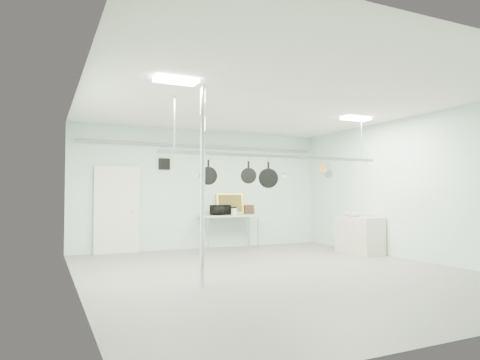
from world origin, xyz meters
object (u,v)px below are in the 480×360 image
chrome_pole (202,185)px  fruit_bowl (353,215)px  skillet_right (268,175)px  pot_rack (278,155)px  microwave (220,210)px  skillet_mid (249,172)px  prep_table (229,218)px  side_cabinet (359,235)px  skillet_left (208,172)px  coffee_canister (234,212)px

chrome_pole → fruit_bowl: (4.75, 2.11, -0.65)m
skillet_right → pot_rack: bearing=22.2°
microwave → skillet_mid: 3.46m
fruit_bowl → skillet_mid: (-3.50, -1.21, 0.93)m
pot_rack → skillet_right: size_ratio=9.47×
chrome_pole → prep_table: size_ratio=2.00×
chrome_pole → microwave: size_ratio=6.55×
prep_table → side_cabinet: (2.55, -2.20, -0.38)m
microwave → skillet_right: skillet_right is taller
pot_rack → skillet_mid: bearing=180.0°
pot_rack → fruit_bowl: 3.35m
side_cabinet → skillet_left: skillet_left is taller
microwave → skillet_left: (-1.58, -3.27, 0.81)m
prep_table → side_cabinet: bearing=-40.8°
chrome_pole → skillet_right: size_ratio=6.31×
microwave → skillet_left: size_ratio=1.06×
microwave → side_cabinet: bearing=120.3°
microwave → fruit_bowl: size_ratio=1.20×
prep_table → coffee_canister: coffee_canister is taller
microwave → skillet_mid: bearing=54.6°
coffee_canister → chrome_pole: bearing=-120.4°
side_cabinet → pot_rack: bearing=-159.6°
pot_rack → skillet_right: 0.45m
microwave → chrome_pole: bearing=41.9°
chrome_pole → prep_table: chrome_pole is taller
pot_rack → microwave: 3.48m
pot_rack → skillet_left: bearing=180.0°
microwave → skillet_left: bearing=42.0°
microwave → coffee_canister: microwave is taller
chrome_pole → skillet_left: 1.03m
pot_rack → fruit_bowl: pot_rack is taller
side_cabinet → pot_rack: pot_rack is taller
side_cabinet → coffee_canister: coffee_canister is taller
fruit_bowl → pot_rack: bearing=-157.1°
chrome_pole → side_cabinet: size_ratio=2.67×
pot_rack → prep_table: bearing=83.1°
coffee_canister → skillet_right: 3.29m
chrome_pole → prep_table: (2.30, 4.20, -0.77)m
microwave → skillet_left: skillet_left is taller
side_cabinet → skillet_mid: 4.02m
coffee_canister → microwave: bearing=153.8°
fruit_bowl → skillet_right: skillet_right is taller
prep_table → chrome_pole: bearing=-118.7°
prep_table → skillet_left: 3.92m
chrome_pole → prep_table: bearing=61.3°
prep_table → skillet_mid: size_ratio=3.93×
chrome_pole → side_cabinet: (4.85, 2.00, -1.15)m
pot_rack → skillet_left: size_ratio=10.41×
coffee_canister → skillet_right: bearing=-102.1°
microwave → skillet_mid: size_ratio=1.20×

